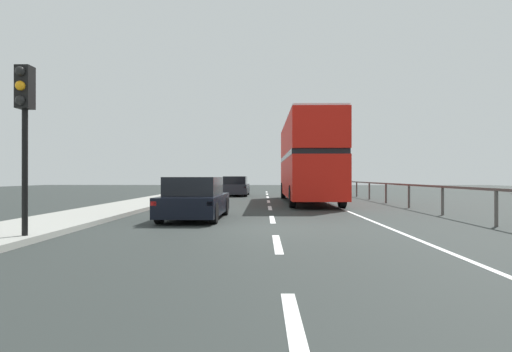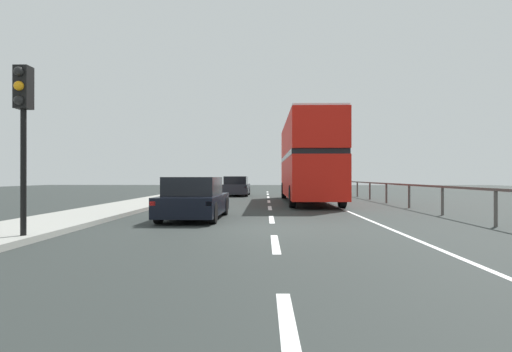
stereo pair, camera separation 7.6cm
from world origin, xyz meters
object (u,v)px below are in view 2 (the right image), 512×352
(traffic_signal_pole, at_px, (23,108))
(hatchback_car_near, at_px, (195,199))
(sedan_car_ahead, at_px, (236,186))
(double_decker_bus_red, at_px, (308,159))

(traffic_signal_pole, bearing_deg, hatchback_car_near, 60.45)
(traffic_signal_pole, xyz_separation_m, sedan_car_ahead, (3.01, 21.88, -2.14))
(hatchback_car_near, xyz_separation_m, traffic_signal_pole, (-2.80, -4.93, 2.16))
(double_decker_bus_red, height_order, hatchback_car_near, double_decker_bus_red)
(double_decker_bus_red, xyz_separation_m, hatchback_car_near, (-4.60, -9.11, -1.70))
(hatchback_car_near, distance_m, traffic_signal_pole, 6.07)
(traffic_signal_pole, bearing_deg, double_decker_bus_red, 62.21)
(traffic_signal_pole, height_order, sedan_car_ahead, traffic_signal_pole)
(hatchback_car_near, bearing_deg, traffic_signal_pole, -118.23)
(hatchback_car_near, distance_m, sedan_car_ahead, 16.95)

